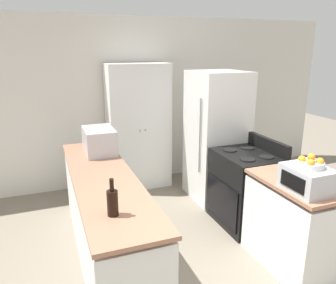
# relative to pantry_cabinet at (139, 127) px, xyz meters

# --- Properties ---
(wall_back) EXTENTS (7.00, 0.06, 2.60)m
(wall_back) POSITION_rel_pantry_cabinet_xyz_m (0.01, 0.28, 0.34)
(wall_back) COLOR silver
(wall_back) RESTS_ON ground_plane
(counter_left) EXTENTS (0.60, 2.54, 0.91)m
(counter_left) POSITION_rel_pantry_cabinet_xyz_m (-0.85, -1.70, -0.52)
(counter_left) COLOR silver
(counter_left) RESTS_ON ground_plane
(counter_right) EXTENTS (0.60, 0.94, 0.91)m
(counter_right) POSITION_rel_pantry_cabinet_xyz_m (0.87, -2.50, -0.52)
(counter_right) COLOR silver
(counter_right) RESTS_ON ground_plane
(pantry_cabinet) EXTENTS (0.93, 0.48, 1.92)m
(pantry_cabinet) POSITION_rel_pantry_cabinet_xyz_m (0.00, 0.00, 0.00)
(pantry_cabinet) COLOR white
(pantry_cabinet) RESTS_ON ground_plane
(stove) EXTENTS (0.66, 0.79, 1.07)m
(stove) POSITION_rel_pantry_cabinet_xyz_m (0.89, -1.61, -0.50)
(stove) COLOR black
(stove) RESTS_ON ground_plane
(refrigerator) EXTENTS (0.73, 0.76, 1.83)m
(refrigerator) POSITION_rel_pantry_cabinet_xyz_m (0.92, -0.79, -0.04)
(refrigerator) COLOR white
(refrigerator) RESTS_ON ground_plane
(microwave) EXTENTS (0.35, 0.52, 0.30)m
(microwave) POSITION_rel_pantry_cabinet_xyz_m (-0.75, -0.93, 0.10)
(microwave) COLOR #B2B2B7
(microwave) RESTS_ON counter_left
(wine_bottle) EXTENTS (0.09, 0.09, 0.30)m
(wine_bottle) POSITION_rel_pantry_cabinet_xyz_m (-0.92, -2.52, 0.06)
(wine_bottle) COLOR black
(wine_bottle) RESTS_ON counter_left
(toaster_oven) EXTENTS (0.33, 0.41, 0.22)m
(toaster_oven) POSITION_rel_pantry_cabinet_xyz_m (0.76, -2.70, 0.06)
(toaster_oven) COLOR #B2B2B7
(toaster_oven) RESTS_ON counter_right
(fruit_bowl) EXTENTS (0.23, 0.23, 0.12)m
(fruit_bowl) POSITION_rel_pantry_cabinet_xyz_m (0.77, -2.70, 0.22)
(fruit_bowl) COLOR silver
(fruit_bowl) RESTS_ON toaster_oven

